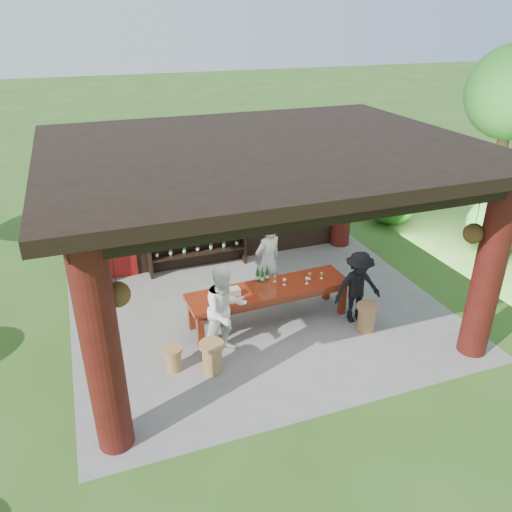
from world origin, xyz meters
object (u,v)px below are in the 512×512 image
object	(u,v)px
stool_far_left	(173,358)
guest_man	(358,287)
wine_shelf	(197,229)
tasting_table	(269,293)
stool_near_right	(367,317)
guest_woman	(225,311)
napkin_basket	(233,292)
host	(268,262)
stool_near_left	(212,356)

from	to	relation	value
stool_far_left	guest_man	bearing A→B (deg)	4.32
stool_far_left	guest_man	size ratio (longest dim) A/B	0.30
wine_shelf	tasting_table	bearing A→B (deg)	-74.43
tasting_table	stool_far_left	world-z (taller)	tasting_table
stool_near_right	guest_woman	bearing A→B (deg)	174.48
guest_man	napkin_basket	size ratio (longest dim) A/B	5.74
tasting_table	napkin_basket	xyz separation A→B (m)	(-0.73, -0.02, 0.19)
stool_far_left	napkin_basket	bearing A→B (deg)	31.56
tasting_table	host	world-z (taller)	host
wine_shelf	stool_near_right	world-z (taller)	wine_shelf
wine_shelf	napkin_basket	distance (m)	2.71
stool_near_right	stool_far_left	world-z (taller)	stool_near_right
stool_near_right	wine_shelf	bearing A→B (deg)	123.33
host	guest_woman	bearing A→B (deg)	27.56
wine_shelf	stool_far_left	world-z (taller)	wine_shelf
guest_woman	stool_near_right	bearing A→B (deg)	-20.55
wine_shelf	stool_far_left	xyz separation A→B (m)	(-1.33, -3.53, -0.80)
stool_near_left	host	xyz separation A→B (m)	(1.74, 1.88, 0.60)
host	napkin_basket	xyz separation A→B (m)	(-1.01, -0.80, -0.07)
stool_near_left	napkin_basket	bearing A→B (deg)	56.02
guest_woman	host	bearing A→B (deg)	31.92
stool_near_left	stool_near_right	bearing A→B (deg)	2.75
stool_far_left	guest_woman	world-z (taller)	guest_woman
tasting_table	stool_near_left	size ratio (longest dim) A/B	5.75
wine_shelf	host	bearing A→B (deg)	-61.66
wine_shelf	napkin_basket	bearing A→B (deg)	-89.70
stool_far_left	guest_woman	xyz separation A→B (m)	(0.99, 0.16, 0.64)
stool_near_left	guest_man	bearing A→B (deg)	9.78
tasting_table	guest_woman	size ratio (longest dim) A/B	1.86
wine_shelf	guest_woman	xyz separation A→B (m)	(-0.34, -3.37, -0.16)
stool_near_right	guest_man	xyz separation A→B (m)	(-0.01, 0.38, 0.45)
wine_shelf	host	world-z (taller)	wine_shelf
guest_woman	guest_man	size ratio (longest dim) A/B	1.17
napkin_basket	stool_near_left	bearing A→B (deg)	-123.98
guest_man	guest_woman	bearing A→B (deg)	-173.72
stool_near_left	host	distance (m)	2.63
stool_far_left	napkin_basket	world-z (taller)	napkin_basket
tasting_table	guest_man	xyz separation A→B (m)	(1.63, -0.57, 0.11)
stool_near_left	guest_woman	bearing A→B (deg)	47.93
tasting_table	guest_man	size ratio (longest dim) A/B	2.17
guest_woman	napkin_basket	distance (m)	0.76
stool_near_right	host	bearing A→B (deg)	128.23
host	guest_man	size ratio (longest dim) A/B	1.20
stool_near_left	stool_near_right	distance (m)	3.11
stool_near_left	stool_near_right	size ratio (longest dim) A/B	1.01
guest_man	napkin_basket	distance (m)	2.43
stool_near_left	napkin_basket	distance (m)	1.40
stool_near_right	napkin_basket	world-z (taller)	napkin_basket
tasting_table	stool_near_left	world-z (taller)	tasting_table
stool_near_right	napkin_basket	bearing A→B (deg)	158.63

